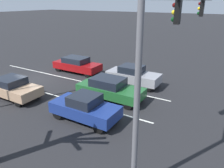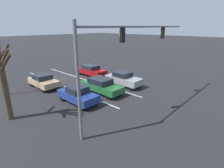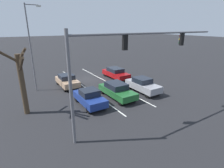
{
  "view_description": "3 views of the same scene",
  "coord_description": "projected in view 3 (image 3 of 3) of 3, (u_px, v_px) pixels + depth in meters",
  "views": [
    {
      "loc": [
        12.28,
        15.2,
        6.59
      ],
      "look_at": [
        0.21,
        8.03,
        1.22
      ],
      "focal_mm": 35.0,
      "sensor_mm": 36.0,
      "label": 1
    },
    {
      "loc": [
        12.03,
        20.38,
        6.7
      ],
      "look_at": [
        0.21,
        9.41,
        1.35
      ],
      "focal_mm": 28.0,
      "sensor_mm": 36.0,
      "label": 2
    },
    {
      "loc": [
        9.47,
        22.06,
        7.16
      ],
      "look_at": [
        0.78,
        7.92,
        1.63
      ],
      "focal_mm": 28.0,
      "sensor_mm": 36.0,
      "label": 3
    }
  ],
  "objects": [
    {
      "name": "traffic_signal_gantry",
      "position": [
        126.0,
        56.0,
        11.58
      ],
      "size": [
        12.92,
        0.37,
        7.05
      ],
      "color": "slate",
      "rests_on": "ground_plane"
    },
    {
      "name": "street_lamp_right_shoulder",
      "position": [
        32.0,
        44.0,
        18.83
      ],
      "size": [
        1.61,
        0.24,
        9.38
      ],
      "color": "slate",
      "rests_on": "ground_plane"
    },
    {
      "name": "bare_tree_near",
      "position": [
        21.0,
        79.0,
        14.03
      ],
      "size": [
        2.05,
        3.16,
        5.63
      ],
      "color": "#423323",
      "rests_on": "ground_plane"
    },
    {
      "name": "car_navy_rightlane_front",
      "position": [
        90.0,
        97.0,
        16.38
      ],
      "size": [
        1.79,
        4.08,
        1.57
      ],
      "color": "navy",
      "rests_on": "ground_plane"
    },
    {
      "name": "lane_stripe_center_divider",
      "position": [
        84.0,
        87.0,
        21.65
      ],
      "size": [
        0.12,
        17.7,
        0.01
      ],
      "primitive_type": "cube",
      "color": "silver",
      "rests_on": "ground_plane"
    },
    {
      "name": "car_tan_rightlane_second",
      "position": [
        67.0,
        81.0,
        21.49
      ],
      "size": [
        1.9,
        4.12,
        1.48
      ],
      "color": "tan",
      "rests_on": "ground_plane"
    },
    {
      "name": "car_gray_leftlane_front",
      "position": [
        143.0,
        85.0,
        19.72
      ],
      "size": [
        1.82,
        4.36,
        1.62
      ],
      "color": "gray",
      "rests_on": "ground_plane"
    },
    {
      "name": "car_maroon_leftlane_second",
      "position": [
        116.0,
        73.0,
        24.93
      ],
      "size": [
        1.86,
        4.71,
        1.48
      ],
      "color": "maroon",
      "rests_on": "ground_plane"
    },
    {
      "name": "lane_stripe_left_divider",
      "position": [
        108.0,
        82.0,
        23.34
      ],
      "size": [
        0.12,
        17.7,
        0.01
      ],
      "primitive_type": "cube",
      "color": "silver",
      "rests_on": "ground_plane"
    },
    {
      "name": "ground_plane",
      "position": [
        87.0,
        79.0,
        24.8
      ],
      "size": [
        240.0,
        240.0,
        0.0
      ],
      "primitive_type": "plane",
      "color": "black"
    },
    {
      "name": "car_darkgreen_midlane_front",
      "position": [
        117.0,
        90.0,
        18.22
      ],
      "size": [
        1.92,
        4.75,
        1.55
      ],
      "color": "#1E5928",
      "rests_on": "ground_plane"
    }
  ]
}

